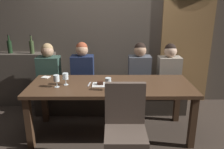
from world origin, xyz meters
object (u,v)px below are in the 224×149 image
at_px(diner_near_end, 169,67).
at_px(fork_on_table, 90,84).
at_px(wine_glass_end_right, 108,82).
at_px(wine_glass_far_right, 66,77).
at_px(diner_far_end, 140,66).
at_px(wine_bottle_dark_red, 10,46).
at_px(chair_near_side, 126,123).
at_px(banquette_bench, 111,98).
at_px(espresso_cup, 123,87).
at_px(wine_bottle_pale_label, 32,47).
at_px(wine_glass_center_front, 57,79).
at_px(dessert_plate, 100,84).
at_px(diner_redhead, 49,67).
at_px(diner_bearded, 83,66).
at_px(dining_table, 111,90).

height_order(diner_near_end, fork_on_table, diner_near_end).
height_order(wine_glass_end_right, wine_glass_far_right, same).
xyz_separation_m(diner_far_end, fork_on_table, (-0.76, -0.70, -0.05)).
xyz_separation_m(diner_far_end, wine_glass_far_right, (-1.08, -0.72, 0.05)).
bearing_deg(wine_bottle_dark_red, chair_near_side, -42.53).
bearing_deg(diner_far_end, wine_glass_end_right, -118.63).
xyz_separation_m(banquette_bench, espresso_cup, (0.15, -0.86, 0.54)).
bearing_deg(wine_bottle_pale_label, wine_glass_center_front, -59.06).
xyz_separation_m(wine_bottle_pale_label, fork_on_table, (1.08, -1.01, -0.33)).
xyz_separation_m(wine_bottle_dark_red, espresso_cup, (1.91, -1.20, -0.30)).
distance_m(banquette_bench, dessert_plate, 0.91).
bearing_deg(wine_glass_center_front, diner_far_end, 34.35).
bearing_deg(wine_bottle_dark_red, diner_near_end, -7.45).
distance_m(chair_near_side, diner_redhead, 1.84).
height_order(banquette_bench, diner_far_end, diner_far_end).
height_order(banquette_bench, chair_near_side, chair_near_side).
bearing_deg(diner_bearded, fork_on_table, -75.89).
bearing_deg(chair_near_side, diner_far_end, 77.44).
height_order(banquette_bench, wine_glass_center_front, wine_glass_center_front).
distance_m(wine_bottle_dark_red, dessert_plate, 1.96).
distance_m(diner_far_end, espresso_cup, 0.93).
height_order(wine_glass_far_right, espresso_cup, wine_glass_far_right).
relative_size(dining_table, diner_bearded, 2.93).
xyz_separation_m(banquette_bench, chair_near_side, (0.15, -1.42, 0.33)).
height_order(banquette_bench, dessert_plate, dessert_plate).
distance_m(diner_near_end, dessert_plate, 1.32).
xyz_separation_m(diner_bearded, diner_far_end, (0.93, 0.02, -0.01)).
relative_size(wine_glass_far_right, espresso_cup, 1.37).
distance_m(diner_bearded, wine_bottle_pale_label, 1.00).
bearing_deg(wine_bottle_dark_red, espresso_cup, -32.11).
height_order(wine_bottle_pale_label, dessert_plate, wine_bottle_pale_label).
bearing_deg(wine_glass_end_right, banquette_bench, 87.89).
distance_m(diner_bearded, fork_on_table, 0.70).
bearing_deg(diner_bearded, dessert_plate, -66.21).
distance_m(banquette_bench, diner_near_end, 1.11).
bearing_deg(wine_glass_center_front, espresso_cup, -4.18).
distance_m(banquette_bench, wine_bottle_dark_red, 1.98).
distance_m(diner_far_end, wine_glass_far_right, 1.30).
relative_size(diner_far_end, fork_on_table, 4.34).
distance_m(wine_bottle_pale_label, wine_glass_center_front, 1.31).
bearing_deg(wine_glass_end_right, diner_redhead, 137.27).
bearing_deg(diner_bearded, wine_bottle_pale_label, 160.01).
xyz_separation_m(espresso_cup, fork_on_table, (-0.44, 0.17, -0.02)).
height_order(diner_far_end, fork_on_table, diner_far_end).
height_order(banquette_bench, diner_bearded, diner_bearded).
xyz_separation_m(dining_table, wine_bottle_dark_red, (-1.76, 1.04, 0.42)).
bearing_deg(diner_redhead, chair_near_side, -50.27).
relative_size(banquette_bench, wine_bottle_dark_red, 7.67).
relative_size(diner_near_end, wine_bottle_dark_red, 2.23).
relative_size(diner_bearded, diner_far_end, 1.02).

